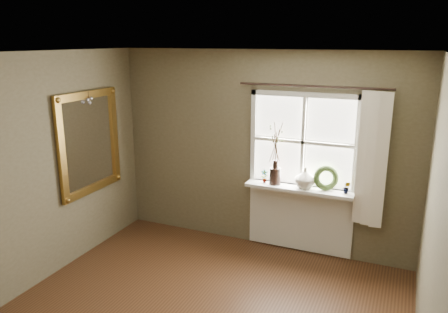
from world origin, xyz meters
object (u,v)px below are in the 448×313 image
at_px(wreath, 326,181).
at_px(gilt_mirror, 89,142).
at_px(dark_jug, 275,176).
at_px(cream_vase, 305,178).

bearing_deg(wreath, gilt_mirror, 175.58).
height_order(dark_jug, cream_vase, cream_vase).
xyz_separation_m(dark_jug, wreath, (0.64, 0.04, 0.01)).
bearing_deg(gilt_mirror, wreath, 17.75).
distance_m(dark_jug, wreath, 0.64).
relative_size(dark_jug, wreath, 0.69).
bearing_deg(dark_jug, wreath, 3.59).
bearing_deg(gilt_mirror, cream_vase, 18.55).
relative_size(wreath, gilt_mirror, 0.24).
relative_size(dark_jug, cream_vase, 0.81).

